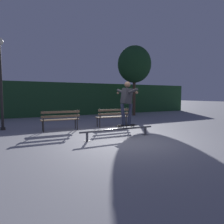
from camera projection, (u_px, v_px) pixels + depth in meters
name	position (u px, v px, depth m)	size (l,w,h in m)	color
ground_plane	(123.00, 139.00, 6.85)	(90.00, 90.00, 0.00)	gray
hedge_backdrop	(58.00, 99.00, 15.06)	(24.00, 1.20, 2.44)	#234C28
grind_rail	(118.00, 131.00, 7.08)	(2.85, 0.18, 0.33)	#47474C
skateboard	(126.00, 126.00, 7.22)	(0.79, 0.23, 0.09)	black
skateboarder	(127.00, 100.00, 7.15)	(0.62, 1.41, 1.56)	black
park_bench_leftmost	(60.00, 118.00, 8.55)	(1.61, 0.47, 0.88)	#282623
park_bench_left_center	(113.00, 115.00, 9.71)	(1.61, 0.47, 0.88)	#282623
tree_far_right	(134.00, 65.00, 14.87)	(2.45, 2.45, 5.13)	#4C3828
lamp_post_left	(0.00, 72.00, 8.52)	(0.32, 0.32, 3.90)	#282623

